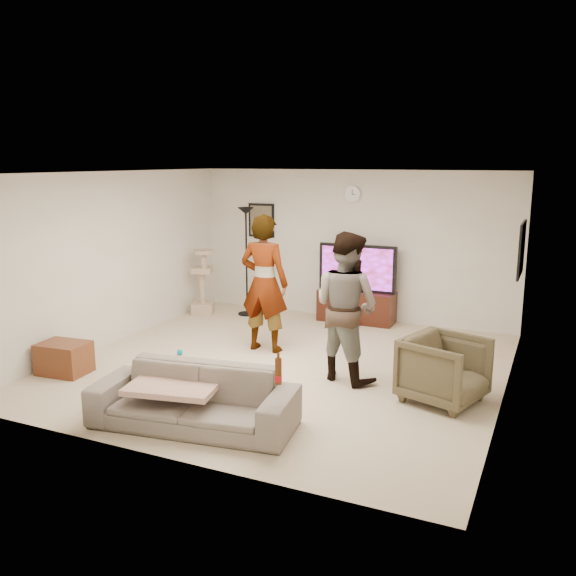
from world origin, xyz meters
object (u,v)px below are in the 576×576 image
at_px(person_left, 264,283).
at_px(side_table, 64,358).
at_px(person_right, 346,307).
at_px(sofa, 194,398).
at_px(cat_tree, 202,282).
at_px(tv_stand, 356,306).
at_px(floor_lamp, 247,262).
at_px(armchair, 444,370).
at_px(beer_bottle, 278,371).
at_px(tv, 357,268).

xyz_separation_m(person_left, side_table, (-1.88, -1.92, -0.77)).
xyz_separation_m(person_right, sofa, (-0.94, -1.95, -0.61)).
height_order(cat_tree, person_right, person_right).
distance_m(cat_tree, side_table, 3.36).
distance_m(tv_stand, person_left, 2.25).
bearing_deg(floor_lamp, person_left, -54.75).
xyz_separation_m(person_left, armchair, (2.66, -0.86, -0.59)).
xyz_separation_m(beer_bottle, side_table, (-3.31, 0.64, -0.53)).
relative_size(tv, cat_tree, 1.14).
xyz_separation_m(person_right, beer_bottle, (0.01, -1.95, -0.19)).
xyz_separation_m(cat_tree, side_table, (0.05, -3.33, -0.37)).
xyz_separation_m(cat_tree, person_left, (1.93, -1.42, 0.39)).
height_order(floor_lamp, person_left, person_left).
xyz_separation_m(floor_lamp, side_table, (-0.69, -3.60, -0.73)).
xyz_separation_m(floor_lamp, sofa, (1.67, -4.24, -0.63)).
relative_size(person_left, armchair, 2.35).
bearing_deg(sofa, side_table, 156.59).
bearing_deg(person_right, floor_lamp, -21.86).
bearing_deg(armchair, tv_stand, 52.12).
bearing_deg(floor_lamp, side_table, -100.84).
bearing_deg(person_left, tv, -109.81).
relative_size(beer_bottle, armchair, 0.30).
xyz_separation_m(tv_stand, sofa, (-0.22, -4.57, 0.04)).
height_order(tv_stand, cat_tree, cat_tree).
height_order(tv, person_left, person_left).
distance_m(beer_bottle, side_table, 3.41).
height_order(beer_bottle, side_table, beer_bottle).
distance_m(person_left, armchair, 2.86).
distance_m(armchair, side_table, 4.67).
bearing_deg(person_right, tv_stand, -55.29).
height_order(tv, cat_tree, tv).
relative_size(tv_stand, person_right, 0.69).
height_order(floor_lamp, beer_bottle, floor_lamp).
distance_m(sofa, beer_bottle, 1.04).
xyz_separation_m(tv, beer_bottle, (0.73, -4.57, -0.19)).
relative_size(floor_lamp, person_right, 1.02).
relative_size(tv, person_left, 0.68).
relative_size(tv_stand, floor_lamp, 0.68).
bearing_deg(person_left, sofa, 100.02).
distance_m(sofa, side_table, 2.45).
bearing_deg(side_table, cat_tree, 90.91).
distance_m(cat_tree, person_right, 3.93).
height_order(tv, floor_lamp, floor_lamp).
distance_m(beer_bottle, armchair, 2.12).
xyz_separation_m(tv, person_right, (0.71, -2.62, -0.00)).
bearing_deg(armchair, cat_tree, 81.45).
bearing_deg(floor_lamp, tv_stand, 9.88).
relative_size(sofa, armchair, 2.51).
xyz_separation_m(person_left, beer_bottle, (1.43, -2.55, -0.24)).
relative_size(cat_tree, person_left, 0.59).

